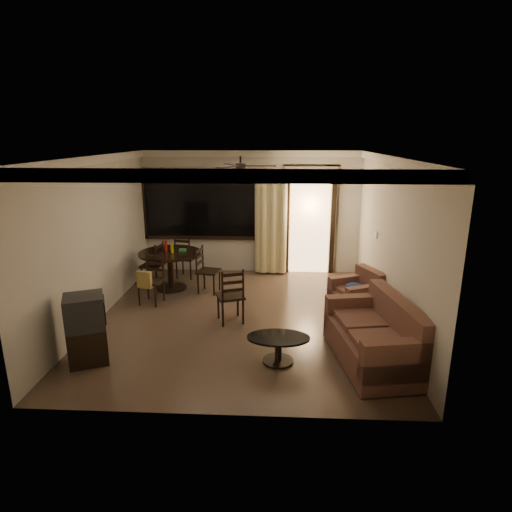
# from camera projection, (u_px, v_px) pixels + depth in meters

# --- Properties ---
(ground) EXTENTS (5.50, 5.50, 0.00)m
(ground) POSITION_uv_depth(u_px,v_px,m) (242.00, 318.00, 7.59)
(ground) COLOR #7F6651
(ground) RESTS_ON ground
(room_shell) EXTENTS (5.50, 6.70, 5.50)m
(room_shell) POSITION_uv_depth(u_px,v_px,m) (277.00, 201.00, 8.77)
(room_shell) COLOR beige
(room_shell) RESTS_ON ground
(dining_table) EXTENTS (1.28, 1.28, 1.02)m
(dining_table) POSITION_uv_depth(u_px,v_px,m) (170.00, 260.00, 8.88)
(dining_table) COLOR black
(dining_table) RESTS_ON ground
(dining_chair_west) EXTENTS (0.50, 0.50, 0.95)m
(dining_chair_west) POSITION_uv_depth(u_px,v_px,m) (153.00, 273.00, 9.16)
(dining_chair_west) COLOR black
(dining_chair_west) RESTS_ON ground
(dining_chair_east) EXTENTS (0.50, 0.50, 0.95)m
(dining_chair_east) POSITION_uv_depth(u_px,v_px,m) (208.00, 279.00, 8.76)
(dining_chair_east) COLOR black
(dining_chair_east) RESTS_ON ground
(dining_chair_south) EXTENTS (0.50, 0.54, 0.95)m
(dining_chair_south) POSITION_uv_depth(u_px,v_px,m) (151.00, 288.00, 8.17)
(dining_chair_south) COLOR black
(dining_chair_south) RESTS_ON ground
(dining_chair_north) EXTENTS (0.50, 0.50, 0.95)m
(dining_chair_north) POSITION_uv_depth(u_px,v_px,m) (186.00, 265.00, 9.70)
(dining_chair_north) COLOR black
(dining_chair_north) RESTS_ON ground
(tv_cabinet) EXTENTS (0.66, 0.64, 1.00)m
(tv_cabinet) POSITION_uv_depth(u_px,v_px,m) (87.00, 329.00, 5.99)
(tv_cabinet) COLOR black
(tv_cabinet) RESTS_ON ground
(sofa) EXTENTS (1.19, 1.86, 0.92)m
(sofa) POSITION_uv_depth(u_px,v_px,m) (377.00, 339.00, 6.00)
(sofa) COLOR #4B2823
(sofa) RESTS_ON ground
(armchair) EXTENTS (1.01, 1.01, 0.77)m
(armchair) POSITION_uv_depth(u_px,v_px,m) (358.00, 295.00, 7.77)
(armchair) COLOR #4B2823
(armchair) RESTS_ON ground
(coffee_table) EXTENTS (0.89, 0.54, 0.39)m
(coffee_table) POSITION_uv_depth(u_px,v_px,m) (278.00, 345.00, 6.04)
(coffee_table) COLOR black
(coffee_table) RESTS_ON ground
(side_chair) EXTENTS (0.56, 0.56, 0.99)m
(side_chair) POSITION_uv_depth(u_px,v_px,m) (231.00, 306.00, 7.36)
(side_chair) COLOR black
(side_chair) RESTS_ON ground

